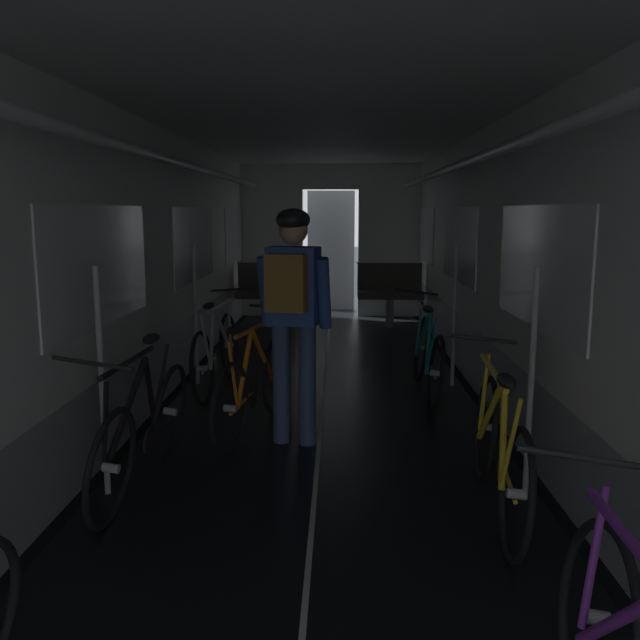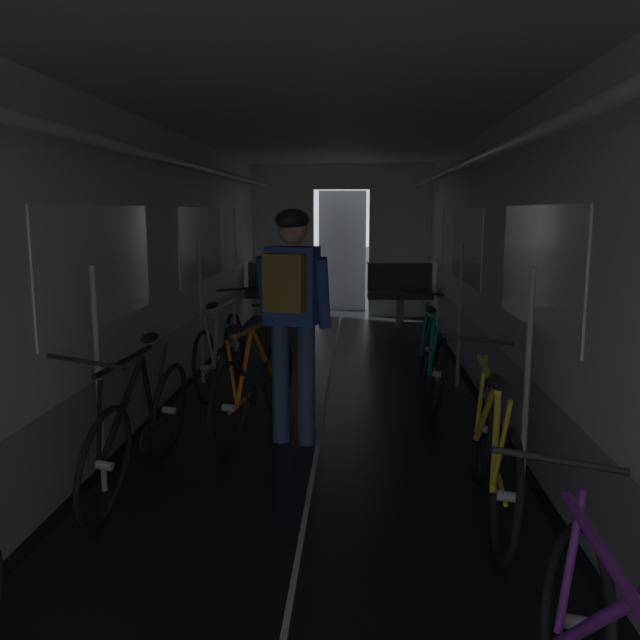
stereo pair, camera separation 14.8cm
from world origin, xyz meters
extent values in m
cube|color=black|center=(-1.41, 3.25, 0.00)|extent=(0.08, 11.50, 0.01)
cube|color=black|center=(1.41, 3.25, 0.00)|extent=(0.08, 11.50, 0.01)
cube|color=beige|center=(0.00, 3.25, 0.00)|extent=(0.03, 11.27, 0.00)
cube|color=#9EA0A5|center=(-1.51, 3.25, 0.30)|extent=(0.12, 11.50, 0.60)
cube|color=white|center=(-1.51, 3.25, 1.53)|extent=(0.12, 11.50, 1.85)
cube|color=white|center=(-1.45, 2.67, 1.35)|extent=(0.02, 1.90, 0.80)
cube|color=white|center=(-1.45, 5.55, 1.35)|extent=(0.02, 1.90, 0.80)
cube|color=white|center=(-1.45, 8.42, 1.35)|extent=(0.02, 1.90, 0.80)
cube|color=yellow|center=(-1.45, 2.95, 1.35)|extent=(0.01, 0.20, 0.28)
cylinder|color=white|center=(-1.17, 3.25, 2.10)|extent=(0.07, 11.04, 0.07)
cylinder|color=#B7BABF|center=(-1.27, 2.10, 0.70)|extent=(0.04, 0.04, 1.40)
cylinder|color=#B7BABF|center=(-1.27, 4.70, 0.70)|extent=(0.04, 0.04, 1.40)
cube|color=#9EA0A5|center=(1.51, 3.25, 0.30)|extent=(0.12, 11.50, 0.60)
cube|color=white|center=(1.51, 3.25, 1.53)|extent=(0.12, 11.50, 1.85)
cube|color=white|center=(1.45, 2.67, 1.35)|extent=(0.02, 1.90, 0.80)
cube|color=white|center=(1.45, 5.55, 1.35)|extent=(0.02, 1.90, 0.80)
cube|color=white|center=(1.45, 8.42, 1.35)|extent=(0.02, 1.90, 0.80)
cube|color=yellow|center=(1.45, 3.58, 1.35)|extent=(0.01, 0.20, 0.28)
cylinder|color=white|center=(1.17, 3.25, 2.10)|extent=(0.07, 11.04, 0.07)
cylinder|color=#B7BABF|center=(1.27, 2.10, 0.70)|extent=(0.04, 0.04, 1.40)
cylinder|color=#B7BABF|center=(1.27, 4.70, 0.70)|extent=(0.04, 0.04, 1.40)
cube|color=white|center=(-0.95, 9.06, 1.23)|extent=(1.00, 0.12, 2.45)
cube|color=white|center=(0.95, 9.06, 1.23)|extent=(1.00, 0.12, 2.45)
cube|color=white|center=(0.00, 9.06, 2.25)|extent=(0.90, 0.12, 0.40)
cube|color=#4C4F54|center=(0.00, 9.76, 1.03)|extent=(0.81, 0.04, 2.05)
cube|color=silver|center=(0.00, 3.25, 2.51)|extent=(3.14, 11.62, 0.12)
cylinder|color=gray|center=(-0.90, 8.00, 0.22)|extent=(0.12, 0.12, 0.44)
cube|color=#47423D|center=(-0.90, 8.00, 0.49)|extent=(0.96, 0.44, 0.10)
cube|color=#47423D|center=(-0.90, 8.19, 0.74)|extent=(0.96, 0.08, 0.40)
torus|color=gray|center=(-1.33, 8.22, 0.94)|extent=(0.14, 0.14, 0.02)
cylinder|color=gray|center=(0.90, 8.00, 0.22)|extent=(0.12, 0.12, 0.44)
cube|color=#47423D|center=(0.90, 8.00, 0.49)|extent=(0.96, 0.44, 0.10)
cube|color=#47423D|center=(0.90, 8.19, 0.74)|extent=(0.96, 0.08, 0.40)
torus|color=gray|center=(0.47, 8.22, 0.94)|extent=(0.14, 0.14, 0.02)
torus|color=black|center=(-1.07, 3.97, 0.33)|extent=(0.13, 0.67, 0.67)
cylinder|color=#B2B2B7|center=(-1.07, 3.97, 0.33)|extent=(0.10, 0.06, 0.06)
torus|color=black|center=(-1.00, 4.99, 0.33)|extent=(0.13, 0.67, 0.67)
cylinder|color=#B2B2B7|center=(-1.00, 4.99, 0.33)|extent=(0.10, 0.06, 0.06)
cylinder|color=#ADAFB5|center=(-1.00, 4.67, 0.55)|extent=(0.11, 0.54, 0.56)
cylinder|color=#ADAFB5|center=(-1.03, 4.26, 0.55)|extent=(0.06, 0.35, 0.55)
cylinder|color=#ADAFB5|center=(-0.99, 4.52, 0.82)|extent=(0.09, 0.82, 0.04)
cylinder|color=#ADAFB5|center=(-1.04, 4.04, 0.58)|extent=(0.07, 0.16, 0.49)
cylinder|color=#ADAFB5|center=(-1.05, 4.19, 0.31)|extent=(0.05, 0.45, 0.07)
cylinder|color=#ADAFB5|center=(-0.98, 4.96, 0.58)|extent=(0.06, 0.09, 0.49)
cylinder|color=black|center=(-1.04, 4.42, 0.29)|extent=(0.04, 0.17, 0.17)
ellipsoid|color=black|center=(-1.02, 4.09, 0.88)|extent=(0.11, 0.25, 0.07)
cylinder|color=black|center=(-0.96, 4.97, 0.92)|extent=(0.44, 0.05, 0.06)
torus|color=black|center=(1.03, 0.43, 0.33)|extent=(0.15, 0.67, 0.67)
cylinder|color=#B2B2B7|center=(1.03, 0.43, 0.33)|extent=(0.10, 0.05, 0.06)
cylinder|color=purple|center=(0.99, 0.11, 0.55)|extent=(0.10, 0.54, 0.56)
cylinder|color=purple|center=(0.95, -0.04, 0.81)|extent=(0.07, 0.82, 0.04)
cylinder|color=purple|center=(1.00, 0.40, 0.57)|extent=(0.10, 0.09, 0.49)
cylinder|color=black|center=(0.95, 0.42, 0.91)|extent=(0.44, 0.04, 0.09)
torus|color=black|center=(0.98, 3.86, 0.33)|extent=(0.12, 0.67, 0.67)
cylinder|color=#B2B2B7|center=(0.98, 3.86, 0.33)|extent=(0.10, 0.05, 0.06)
torus|color=black|center=(0.98, 4.88, 0.33)|extent=(0.12, 0.67, 0.67)
cylinder|color=#B2B2B7|center=(0.98, 4.88, 0.33)|extent=(0.10, 0.05, 0.06)
cylinder|color=teal|center=(0.95, 4.56, 0.55)|extent=(0.10, 0.54, 0.56)
cylinder|color=teal|center=(0.95, 4.15, 0.55)|extent=(0.10, 0.34, 0.55)
cylinder|color=teal|center=(0.92, 4.41, 0.81)|extent=(0.04, 0.82, 0.04)
cylinder|color=teal|center=(0.95, 3.93, 0.57)|extent=(0.08, 0.16, 0.49)
cylinder|color=teal|center=(0.98, 4.08, 0.31)|extent=(0.03, 0.45, 0.07)
cylinder|color=teal|center=(0.95, 4.85, 0.57)|extent=(0.09, 0.09, 0.49)
cylinder|color=black|center=(0.98, 4.31, 0.29)|extent=(0.03, 0.17, 0.17)
ellipsoid|color=black|center=(0.91, 3.98, 0.87)|extent=(0.10, 0.24, 0.07)
cylinder|color=black|center=(0.91, 4.87, 0.91)|extent=(0.44, 0.03, 0.08)
torus|color=black|center=(-1.03, 2.71, 0.33)|extent=(0.16, 0.68, 0.67)
cylinder|color=#B2B2B7|center=(-1.03, 2.71, 0.33)|extent=(0.10, 0.06, 0.06)
torus|color=black|center=(-1.09, 1.69, 0.33)|extent=(0.16, 0.68, 0.67)
cylinder|color=#B2B2B7|center=(-1.09, 1.69, 0.33)|extent=(0.10, 0.06, 0.06)
cylinder|color=black|center=(-1.10, 2.01, 0.55)|extent=(0.14, 0.54, 0.56)
cylinder|color=black|center=(-1.08, 2.42, 0.55)|extent=(0.09, 0.35, 0.55)
cylinder|color=black|center=(-1.13, 2.16, 0.81)|extent=(0.09, 0.82, 0.04)
cylinder|color=black|center=(-1.06, 2.64, 0.57)|extent=(0.10, 0.16, 0.49)
cylinder|color=black|center=(-1.04, 2.48, 0.31)|extent=(0.05, 0.45, 0.07)
cylinder|color=black|center=(-1.12, 1.72, 0.57)|extent=(0.09, 0.09, 0.49)
cylinder|color=black|center=(-1.05, 2.26, 0.29)|extent=(0.04, 0.17, 0.17)
ellipsoid|color=black|center=(-1.11, 2.59, 0.87)|extent=(0.11, 0.25, 0.07)
cylinder|color=black|center=(-1.17, 1.71, 0.91)|extent=(0.44, 0.05, 0.08)
torus|color=black|center=(1.02, 1.42, 0.33)|extent=(0.15, 0.68, 0.67)
cylinder|color=#B2B2B7|center=(1.02, 1.42, 0.33)|extent=(0.10, 0.06, 0.06)
torus|color=black|center=(1.10, 2.44, 0.33)|extent=(0.15, 0.68, 0.67)
cylinder|color=#B2B2B7|center=(1.10, 2.44, 0.33)|extent=(0.10, 0.06, 0.06)
cylinder|color=yellow|center=(1.05, 2.12, 0.55)|extent=(0.06, 0.54, 0.56)
cylinder|color=yellow|center=(1.02, 1.72, 0.55)|extent=(0.11, 0.34, 0.55)
cylinder|color=yellow|center=(1.02, 1.97, 0.82)|extent=(0.10, 0.82, 0.04)
cylinder|color=yellow|center=(1.00, 1.49, 0.58)|extent=(0.06, 0.17, 0.49)
cylinder|color=yellow|center=(1.04, 1.64, 0.31)|extent=(0.06, 0.45, 0.07)
cylinder|color=yellow|center=(1.07, 2.41, 0.58)|extent=(0.08, 0.09, 0.49)
cylinder|color=black|center=(1.06, 1.87, 0.29)|extent=(0.04, 0.17, 0.17)
ellipsoid|color=black|center=(0.98, 1.54, 0.88)|extent=(0.11, 0.25, 0.07)
cylinder|color=black|center=(1.04, 2.43, 0.92)|extent=(0.44, 0.06, 0.06)
cylinder|color=#384C75|center=(-0.28, 3.05, 0.45)|extent=(0.13, 0.13, 0.90)
cylinder|color=#384C75|center=(-0.09, 3.01, 0.45)|extent=(0.13, 0.13, 0.90)
cube|color=#2D4C99|center=(-0.18, 3.03, 1.18)|extent=(0.40, 0.29, 0.56)
cylinder|color=#2D4C99|center=(-0.40, 3.10, 1.13)|extent=(0.13, 0.21, 0.53)
cylinder|color=#2D4C99|center=(0.04, 3.00, 1.13)|extent=(0.13, 0.21, 0.53)
sphere|color=tan|center=(-0.18, 3.03, 1.58)|extent=(0.21, 0.21, 0.21)
ellipsoid|color=black|center=(-0.18, 3.03, 1.65)|extent=(0.29, 0.32, 0.16)
cube|color=olive|center=(-0.22, 2.86, 1.22)|extent=(0.31, 0.22, 0.40)
torus|color=black|center=(-0.62, 2.78, 0.33)|extent=(0.19, 0.66, 0.67)
cylinder|color=#B2B2B7|center=(-0.62, 2.78, 0.33)|extent=(0.10, 0.07, 0.05)
torus|color=black|center=(-0.39, 3.78, 0.33)|extent=(0.19, 0.66, 0.67)
cylinder|color=#B2B2B7|center=(-0.39, 3.78, 0.33)|extent=(0.10, 0.07, 0.05)
cylinder|color=orange|center=(-0.46, 3.47, 0.55)|extent=(0.16, 0.53, 0.56)
cylinder|color=orange|center=(-0.56, 3.07, 0.55)|extent=(0.12, 0.34, 0.55)
cylinder|color=orange|center=(-0.50, 3.32, 0.82)|extent=(0.22, 0.81, 0.03)
cylinder|color=orange|center=(-0.61, 2.85, 0.58)|extent=(0.06, 0.17, 0.49)
cylinder|color=orange|center=(-0.57, 3.00, 0.31)|extent=(0.13, 0.45, 0.07)
cylinder|color=orange|center=(-0.40, 3.75, 0.58)|extent=(0.05, 0.09, 0.49)
cylinder|color=black|center=(-0.52, 3.22, 0.29)|extent=(0.05, 0.17, 0.17)
ellipsoid|color=black|center=(-0.60, 2.90, 0.88)|extent=(0.14, 0.25, 0.06)
cylinder|color=black|center=(-0.40, 3.77, 0.92)|extent=(0.43, 0.12, 0.03)
camera|label=1|loc=(0.14, -1.66, 1.71)|focal=36.86mm
camera|label=2|loc=(0.29, -1.65, 1.71)|focal=36.86mm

